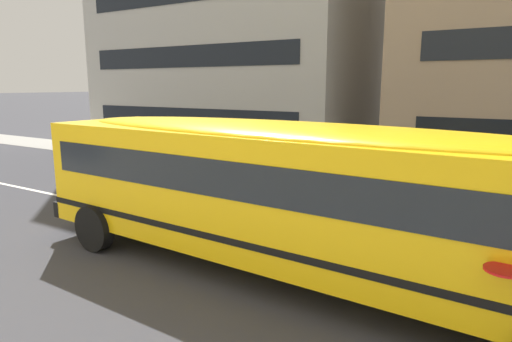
# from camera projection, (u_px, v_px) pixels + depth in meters

# --- Properties ---
(ground_plane) EXTENTS (400.00, 400.00, 0.00)m
(ground_plane) POSITION_uv_depth(u_px,v_px,m) (329.00, 252.00, 9.95)
(ground_plane) COLOR #38383D
(sidewalk_far) EXTENTS (120.00, 3.00, 0.01)m
(sidewalk_far) POSITION_uv_depth(u_px,v_px,m) (412.00, 186.00, 16.50)
(sidewalk_far) COLOR gray
(sidewalk_far) RESTS_ON ground_plane
(lane_centreline) EXTENTS (110.00, 0.16, 0.01)m
(lane_centreline) POSITION_uv_depth(u_px,v_px,m) (329.00, 252.00, 9.95)
(lane_centreline) COLOR silver
(lane_centreline) RESTS_ON ground_plane
(school_bus) EXTENTS (13.53, 3.51, 3.01)m
(school_bus) POSITION_uv_depth(u_px,v_px,m) (306.00, 189.00, 8.26)
(school_bus) COLOR yellow
(school_bus) RESTS_ON ground_plane
(parked_car_silver_beside_sign) EXTENTS (3.95, 1.98, 1.64)m
(parked_car_silver_beside_sign) POSITION_uv_depth(u_px,v_px,m) (147.00, 149.00, 19.90)
(parked_car_silver_beside_sign) COLOR #B7BABF
(parked_car_silver_beside_sign) RESTS_ON ground_plane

